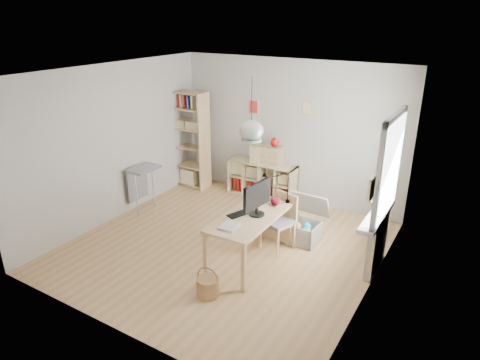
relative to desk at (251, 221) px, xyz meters
The scene contains 20 objects.
ground 0.87m from the desk, 164.74° to the left, with size 4.50×4.50×0.00m, color tan.
room_shell 1.34m from the desk, 164.74° to the left, with size 4.50×4.50×4.50m.
window_unit 2.04m from the desk, 24.12° to the left, with size 0.07×1.16×1.46m.
radiator 1.82m from the desk, 24.58° to the left, with size 0.10×0.80×0.80m, color silver.
windowsill 1.77m from the desk, 25.25° to the left, with size 0.22×1.20×0.06m, color silver.
desk is the anchor object (origin of this frame).
cube_shelf 2.48m from the desk, 114.61° to the left, with size 1.40×0.38×0.72m.
tall_bookshelf 3.27m from the desk, 142.99° to the left, with size 0.80×0.38×2.00m.
side_table 2.64m from the desk, 169.06° to the left, with size 0.40×0.55×0.85m.
chair 0.64m from the desk, 72.64° to the left, with size 0.54×0.54×0.88m.
wicker_basket 1.13m from the desk, 93.60° to the right, with size 0.30×0.30×0.42m.
storage_chest 1.15m from the desk, 69.86° to the left, with size 0.69×0.77×0.70m.
monitor 0.38m from the desk, 44.43° to the left, with size 0.23×0.57×0.49m.
keyboard 0.19m from the desk, 162.07° to the right, with size 0.14×0.38×0.02m, color black.
task_lamp 0.73m from the desk, 84.51° to the left, with size 0.42×0.15×0.44m.
yarn_ball 0.53m from the desk, 72.47° to the left, with size 0.15×0.15×0.15m, color #44090E.
paper_tray 0.48m from the desk, 98.08° to the right, with size 0.22×0.28×0.03m, color silver.
drawer_chest 2.38m from the desk, 112.37° to the left, with size 0.61×0.28×0.35m, color #D3BB8B.
red_vase 2.36m from the desk, 108.52° to the left, with size 0.16×0.16×0.19m, color maroon.
potted_plant 1.82m from the desk, 28.27° to the left, with size 0.28×0.24×0.31m, color #346425.
Camera 1 is at (3.27, -4.94, 3.47)m, focal length 32.00 mm.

